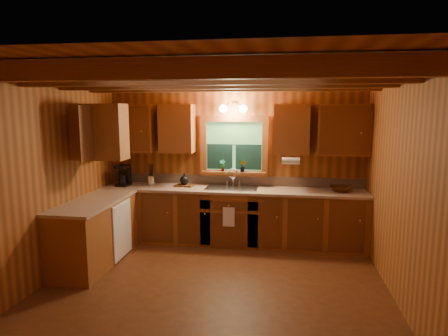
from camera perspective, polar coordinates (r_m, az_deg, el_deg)
room at (r=4.59m, az=-1.54°, el=-2.11°), size 4.20×4.20×4.20m
ceiling_beams at (r=4.52m, az=-1.61°, el=12.88°), size 4.20×2.54×0.18m
base_cabinets at (r=6.11m, az=-3.91°, el=-7.76°), size 4.20×2.22×0.86m
countertop at (r=6.01m, az=-3.81°, el=-3.63°), size 4.20×2.24×0.04m
backsplash at (r=6.48m, az=1.48°, el=-1.80°), size 4.20×0.02×0.16m
dishwasher_panel at (r=5.86m, az=-14.71°, el=-8.76°), size 0.02×0.60×0.80m
upper_cabinets at (r=6.02m, az=-4.42°, el=5.63°), size 4.19×1.77×0.78m
window at (r=6.38m, az=1.48°, el=3.02°), size 1.12×0.08×1.00m
window_sill at (r=6.39m, az=1.41°, el=-0.67°), size 1.06×0.14×0.04m
wall_sconce at (r=6.23m, az=1.36°, el=8.74°), size 0.45×0.21×0.17m
paper_towel_roll at (r=6.02m, az=9.78°, el=1.02°), size 0.27×0.11×0.11m
dish_towel at (r=5.98m, az=0.69°, el=-7.21°), size 0.18×0.01×0.30m
sink at (r=6.23m, az=1.14°, el=-3.39°), size 0.82×0.48×0.43m
coffee_maker at (r=6.63m, az=-14.49°, el=-1.06°), size 0.19×0.25×0.34m
utensil_crock at (r=6.58m, az=-10.71°, el=-1.72°), size 0.13×0.13×0.36m
cutting_board at (r=6.41m, az=-5.84°, el=-2.56°), size 0.31×0.24×0.03m
teakettle at (r=6.40m, az=-5.85°, el=-1.78°), size 0.15×0.15×0.19m
wicker_basket at (r=6.24m, az=16.70°, el=-2.94°), size 0.36×0.36×0.08m
potted_plant_left at (r=6.38m, az=-0.23°, el=0.37°), size 0.10×0.07×0.19m
potted_plant_right at (r=6.32m, az=2.79°, el=0.29°), size 0.13×0.12×0.19m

